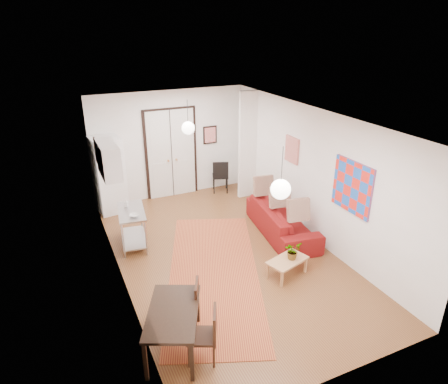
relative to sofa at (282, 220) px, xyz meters
name	(u,v)px	position (x,y,z in m)	size (l,w,h in m)	color
floor	(224,254)	(-1.58, -0.27, -0.34)	(7.00, 7.00, 0.00)	brown
ceiling	(224,118)	(-1.58, -0.27, 2.56)	(4.20, 7.00, 0.02)	white
wall_back	(170,145)	(-1.58, 3.23, 1.11)	(4.20, 0.02, 2.90)	white
wall_front	(342,293)	(-1.58, -3.77, 1.11)	(4.20, 0.02, 2.90)	white
wall_left	(115,210)	(-3.68, -0.27, 1.11)	(0.02, 7.00, 2.90)	white
wall_right	(312,175)	(0.52, -0.27, 1.11)	(0.02, 7.00, 2.90)	white
double_doors	(171,154)	(-1.58, 3.18, 0.86)	(1.44, 0.06, 2.50)	silver
stub_partition	(248,146)	(0.27, 2.28, 1.11)	(0.50, 0.10, 2.90)	white
wall_cabinet	(108,160)	(-3.50, 1.23, 1.56)	(0.35, 1.00, 0.70)	silver
painting_popart	(352,187)	(0.50, -1.52, 1.31)	(0.05, 1.00, 1.00)	red
painting_abstract	(292,150)	(0.50, 0.53, 1.46)	(0.05, 0.50, 0.60)	beige
poster_back	(210,135)	(-0.43, 3.20, 1.26)	(0.40, 0.03, 0.50)	red
print_left	(97,152)	(-3.65, 1.73, 1.61)	(0.03, 0.44, 0.54)	#A87046
pendant_back	(188,128)	(-1.58, 1.73, 1.91)	(0.30, 0.30, 0.80)	white
pendant_front	(281,189)	(-1.58, -2.27, 1.91)	(0.30, 0.30, 0.80)	white
kilim_rug	(214,272)	(-2.03, -0.78, -0.33)	(1.69, 4.51, 0.01)	#B15B2C
sofa	(282,220)	(0.00, 0.00, 0.00)	(0.91, 2.32, 0.68)	maroon
coffee_table	(287,262)	(-0.79, -1.45, -0.04)	(0.88, 0.65, 0.35)	tan
potted_plant	(293,251)	(-0.69, -1.45, 0.18)	(0.27, 0.31, 0.34)	#2A5E2B
kitchen_counter	(132,224)	(-3.20, 0.91, 0.18)	(0.68, 1.14, 0.82)	#A9ABAE
bowl	(134,215)	(-3.20, 0.61, 0.51)	(0.19, 0.19, 0.05)	beige
soap_bottle	(126,203)	(-3.25, 1.16, 0.57)	(0.08, 0.08, 0.17)	teal
fridge	(109,175)	(-3.32, 2.88, 0.63)	(0.68, 0.68, 1.93)	white
dining_table	(173,315)	(-3.33, -2.35, 0.27)	(1.17, 1.43, 0.69)	black
dining_chair_near	(183,299)	(-3.02, -1.92, 0.15)	(0.54, 0.63, 0.86)	#331910
dining_chair_far	(200,328)	(-3.02, -2.62, 0.15)	(0.54, 0.63, 0.86)	#331910
black_side_chair	(219,172)	(-0.27, 2.97, 0.21)	(0.55, 0.57, 0.94)	black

